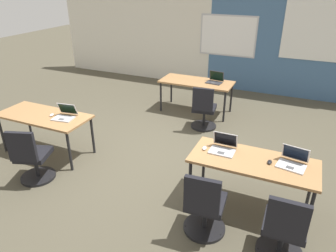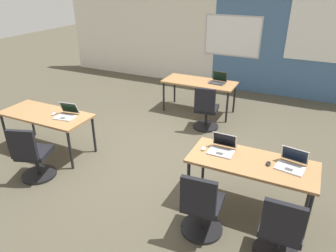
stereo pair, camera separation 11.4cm
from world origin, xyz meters
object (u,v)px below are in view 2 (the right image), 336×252
Objects in this scene: mouse_near_left_inner at (54,114)px; mouse_near_right_inner at (203,149)px; chair_near_left_inner at (33,157)px; desk_far_center at (199,84)px; chair_near_right_inner at (201,209)px; mouse_near_right_end at (268,163)px; laptop_near_left_inner at (66,114)px; chair_near_right_end at (280,234)px; laptop_near_right_end at (292,163)px; chair_far_right at (206,112)px; desk_near_left at (46,117)px; laptop_far_right at (218,81)px; laptop_near_right_inner at (222,148)px; desk_near_right at (252,165)px.

mouse_near_right_inner is (2.68, -0.02, 0.00)m from mouse_near_left_inner.
mouse_near_right_inner is (2.42, 0.76, 0.36)m from chair_near_left_inner.
chair_near_right_inner is (1.35, -3.54, -0.28)m from desk_far_center.
mouse_near_right_inner is at bearing -0.37° from mouse_near_left_inner.
laptop_near_left_inner reaches higher than mouse_near_right_end.
chair_near_left_inner is at bearing -0.82° from chair_near_right_end.
laptop_near_right_end reaches higher than chair_far_right.
desk_near_left is 3.59m from laptop_far_right.
mouse_near_right_inner is at bearing 0.20° from desk_near_left.
laptop_near_right_inner is at bearing 1.49° from desk_near_left.
laptop_near_right_end is 0.92m from chair_near_right_end.
chair_near_right_inner is at bearing -70.77° from mouse_near_right_inner.
laptop_near_left_inner is (0.41, 0.06, 0.11)m from desk_near_left.
mouse_near_left_inner is 0.12× the size of chair_near_left_inner.
desk_near_left and desk_near_right have the same top height.
desk_far_center is 3.00m from mouse_near_right_inner.
laptop_far_right reaches higher than chair_near_left_inner.
chair_near_right_inner is at bearing -118.07° from desk_near_right.
chair_near_left_inner is (-3.57, 0.00, 0.00)m from chair_near_right_end.
chair_near_left_inner is at bearing -71.55° from mouse_near_left_inner.
laptop_near_right_end is at bearing -50.91° from laptop_far_right.
laptop_far_right is at bearing 11.24° from desk_far_center.
desk_near_left is 1.74× the size of chair_far_right.
chair_far_right is at bearing 42.61° from desk_near_left.
chair_near_left_inner is at bearing -110.46° from desk_far_center.
chair_near_right_end is 3.30m from chair_far_right.
desk_near_right is 0.48m from laptop_near_right_end.
chair_near_left_inner is 2.58× the size of laptop_far_right.
laptop_near_right_end is at bearing 124.45° from chair_far_right.
laptop_near_right_end reaches higher than desk_near_left.
desk_near_left is at bearing -179.85° from mouse_near_right_end.
mouse_near_right_inner is (-1.15, 0.76, 0.36)m from chair_near_right_end.
chair_near_left_inner and chair_far_right have the same top height.
laptop_near_left_inner reaches higher than desk_far_center.
chair_near_right_end reaches higher than mouse_near_right_end.
laptop_near_right_end is 3.54m from laptop_near_left_inner.
desk_far_center is at bearing -129.54° from chair_near_left_inner.
laptop_near_left_inner is 2.43m from mouse_near_right_inner.
chair_near_left_inner is at bearing -60.62° from desk_near_left.
laptop_near_left_inner reaches higher than chair_far_right.
desk_far_center is at bearing 116.37° from laptop_near_right_inner.
laptop_near_right_inner reaches higher than desk_near_left.
laptop_near_left_inner is (-3.09, 0.06, 0.11)m from desk_near_right.
laptop_near_left_inner is 3.31m from laptop_far_right.
chair_near_left_inner is 2.77× the size of laptop_near_right_inner.
laptop_near_right_inner is at bearing 173.49° from mouse_near_right_end.
chair_near_left_inner reaches higher than desk_near_right.
mouse_near_left_inner is 3.06m from chair_near_right_inner.
chair_near_left_inner is at bearing -166.24° from desk_near_right.
laptop_near_left_inner is 3.56× the size of mouse_near_right_inner.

